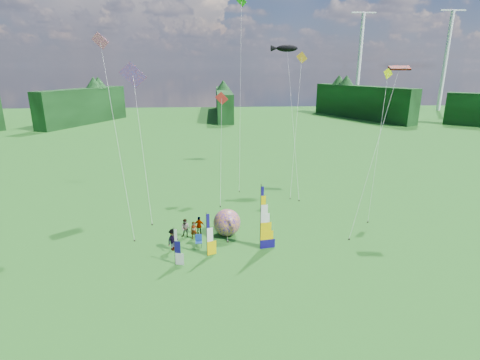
{
  "coord_description": "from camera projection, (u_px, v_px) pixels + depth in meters",
  "views": [
    {
      "loc": [
        -2.9,
        -23.36,
        13.89
      ],
      "look_at": [
        -1.0,
        4.0,
        5.5
      ],
      "focal_mm": 28.0,
      "sensor_mm": 36.0,
      "label": 1
    }
  ],
  "objects": [
    {
      "name": "spectator_c",
      "position": [
        173.0,
        239.0,
        29.2
      ],
      "size": [
        1.0,
        1.2,
        1.8
      ],
      "primitive_type": "imported",
      "rotation": [
        0.0,
        0.0,
        0.98
      ],
      "color": "#66594C",
      "rests_on": "ground"
    },
    {
      "name": "kite_rainbow_delta",
      "position": [
        141.0,
        135.0,
        35.36
      ],
      "size": [
        8.16,
        12.62,
        15.2
      ],
      "primitive_type": null,
      "rotation": [
        0.0,
        0.0,
        0.14
      ],
      "color": "red",
      "rests_on": "ground"
    },
    {
      "name": "side_banner_left",
      "position": [
        207.0,
        235.0,
        28.04
      ],
      "size": [
        0.93,
        0.44,
        3.42
      ],
      "primitive_type": null,
      "rotation": [
        0.0,
        0.0,
        0.37
      ],
      "color": "#EAC000",
      "rests_on": "ground"
    },
    {
      "name": "feather_banner_main",
      "position": [
        261.0,
        219.0,
        28.84
      ],
      "size": [
        1.4,
        0.34,
        5.21
      ],
      "primitive_type": null,
      "rotation": [
        0.0,
        0.0,
        0.17
      ],
      "color": "#130B61",
      "rests_on": "ground"
    },
    {
      "name": "small_kite_orange",
      "position": [
        296.0,
        121.0,
        41.9
      ],
      "size": [
        5.93,
        9.98,
        15.95
      ],
      "primitive_type": null,
      "rotation": [
        0.0,
        0.0,
        0.16
      ],
      "color": "orange",
      "rests_on": "ground"
    },
    {
      "name": "small_kite_pink",
      "position": [
        116.0,
        131.0,
        31.51
      ],
      "size": [
        6.44,
        9.66,
        17.2
      ],
      "primitive_type": null,
      "rotation": [
        0.0,
        0.0,
        -0.12
      ],
      "color": "#F25B8B",
      "rests_on": "ground"
    },
    {
      "name": "bol_inflatable",
      "position": [
        227.0,
        223.0,
        31.72
      ],
      "size": [
        2.78,
        2.78,
        2.31
      ],
      "primitive_type": "sphere",
      "rotation": [
        0.0,
        0.0,
        0.23
      ],
      "color": "#14009B",
      "rests_on": "ground"
    },
    {
      "name": "treeline_ring",
      "position": [
        259.0,
        218.0,
        25.37
      ],
      "size": [
        210.0,
        210.0,
        8.0
      ],
      "primitive_type": null,
      "color": "#18501D",
      "rests_on": "ground"
    },
    {
      "name": "small_kite_red",
      "position": [
        221.0,
        145.0,
        39.88
      ],
      "size": [
        4.6,
        9.41,
        11.66
      ],
      "primitive_type": null,
      "rotation": [
        0.0,
        0.0,
        0.2
      ],
      "color": "red",
      "rests_on": "ground"
    },
    {
      "name": "camp_chair",
      "position": [
        199.0,
        241.0,
        29.8
      ],
      "size": [
        0.61,
        0.61,
        0.99
      ],
      "primitive_type": null,
      "rotation": [
        0.0,
        0.0,
        0.06
      ],
      "color": "navy",
      "rests_on": "ground"
    },
    {
      "name": "side_banner_far",
      "position": [
        175.0,
        247.0,
        26.89
      ],
      "size": [
        0.85,
        0.32,
        2.83
      ],
      "primitive_type": null,
      "rotation": [
        0.0,
        0.0,
        -0.27
      ],
      "color": "white",
      "rests_on": "ground"
    },
    {
      "name": "small_kite_yellow",
      "position": [
        379.0,
        140.0,
        35.74
      ],
      "size": [
        8.48,
        10.06,
        14.23
      ],
      "primitive_type": null,
      "rotation": [
        0.0,
        0.0,
        0.42
      ],
      "color": "#F4FC00",
      "rests_on": "ground"
    },
    {
      "name": "spectator_b",
      "position": [
        186.0,
        228.0,
        31.41
      ],
      "size": [
        0.86,
        0.56,
        1.64
      ],
      "primitive_type": "imported",
      "rotation": [
        0.0,
        0.0,
        -0.23
      ],
      "color": "#66594C",
      "rests_on": "ground"
    },
    {
      "name": "spectator_d",
      "position": [
        199.0,
        226.0,
        31.96
      ],
      "size": [
        1.0,
        0.59,
        1.6
      ],
      "primitive_type": "imported",
      "rotation": [
        0.0,
        0.0,
        2.9
      ],
      "color": "#66594C",
      "rests_on": "ground"
    },
    {
      "name": "turbine_right",
      "position": [
        359.0,
        62.0,
        122.43
      ],
      "size": [
        8.0,
        1.2,
        30.0
      ],
      "primitive_type": null,
      "color": "silver",
      "rests_on": "ground"
    },
    {
      "name": "turbine_left",
      "position": [
        445.0,
        62.0,
        117.4
      ],
      "size": [
        8.0,
        1.2,
        30.0
      ],
      "primitive_type": null,
      "color": "silver",
      "rests_on": "ground"
    },
    {
      "name": "spectator_a",
      "position": [
        194.0,
        230.0,
        31.17
      ],
      "size": [
        0.6,
        0.43,
        1.51
      ],
      "primitive_type": "imported",
      "rotation": [
        0.0,
        0.0,
        0.14
      ],
      "color": "#66594C",
      "rests_on": "ground"
    },
    {
      "name": "kite_whale",
      "position": [
        293.0,
        112.0,
        43.07
      ],
      "size": [
        8.78,
        14.86,
        17.53
      ],
      "primitive_type": null,
      "rotation": [
        0.0,
        0.0,
        0.39
      ],
      "color": "black",
      "rests_on": "ground"
    },
    {
      "name": "ground",
      "position": [
        258.0,
        270.0,
        26.54
      ],
      "size": [
        220.0,
        220.0,
        0.0
      ],
      "primitive_type": "plane",
      "color": "#346B2A",
      "rests_on": "ground"
    },
    {
      "name": "kite_parafoil",
      "position": [
        377.0,
        140.0,
        32.34
      ],
      "size": [
        12.22,
        12.81,
        15.57
      ],
      "primitive_type": null,
      "rotation": [
        0.0,
        0.0,
        -0.28
      ],
      "color": "#A11810",
      "rests_on": "ground"
    },
    {
      "name": "small_kite_green",
      "position": [
        240.0,
        88.0,
        44.53
      ],
      "size": [
        7.59,
        12.44,
        22.68
      ],
      "primitive_type": null,
      "rotation": [
        0.0,
        0.0,
        -0.39
      ],
      "color": "green",
      "rests_on": "ground"
    }
  ]
}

